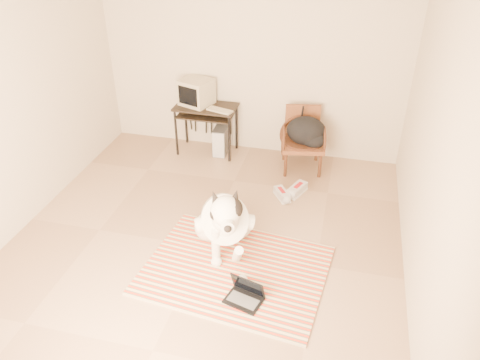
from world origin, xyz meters
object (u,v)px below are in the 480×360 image
(dog, at_px, (224,221))
(rattan_chair, at_px, (303,139))
(backpack, at_px, (307,132))
(pc_tower, at_px, (222,139))
(crt_monitor, at_px, (196,92))
(computer_desk, at_px, (206,113))
(laptop, at_px, (245,294))

(dog, xyz_separation_m, rattan_chair, (0.53, 1.87, 0.04))
(dog, relative_size, backpack, 2.20)
(dog, height_order, pc_tower, dog)
(crt_monitor, bearing_deg, pc_tower, -0.17)
(crt_monitor, height_order, backpack, crt_monitor)
(dog, bearing_deg, computer_desk, 112.05)
(pc_tower, bearing_deg, backpack, -9.70)
(crt_monitor, xyz_separation_m, backpack, (1.52, -0.20, -0.32))
(dog, height_order, rattan_chair, dog)
(rattan_chair, height_order, backpack, rattan_chair)
(pc_tower, relative_size, backpack, 0.82)
(laptop, bearing_deg, crt_monitor, 116.04)
(crt_monitor, xyz_separation_m, pc_tower, (0.34, -0.00, -0.66))
(dog, distance_m, pc_tower, 2.10)
(laptop, distance_m, computer_desk, 2.89)
(computer_desk, relative_size, crt_monitor, 1.72)
(laptop, bearing_deg, rattan_chair, 86.15)
(dog, xyz_separation_m, laptop, (0.36, -0.64, -0.28))
(crt_monitor, relative_size, pc_tower, 1.15)
(dog, distance_m, laptop, 0.79)
(crt_monitor, relative_size, rattan_chair, 0.60)
(pc_tower, bearing_deg, crt_monitor, 179.83)
(dog, bearing_deg, pc_tower, 106.46)
(laptop, xyz_separation_m, pc_tower, (-0.96, 2.65, 0.12))
(computer_desk, bearing_deg, laptop, -65.98)
(computer_desk, bearing_deg, dog, -67.95)
(computer_desk, bearing_deg, crt_monitor, 158.21)
(laptop, height_order, pc_tower, pc_tower)
(crt_monitor, bearing_deg, backpack, -7.62)
(laptop, bearing_deg, dog, 119.69)
(backpack, bearing_deg, crt_monitor, 172.38)
(computer_desk, xyz_separation_m, pc_tower, (0.20, 0.05, -0.39))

